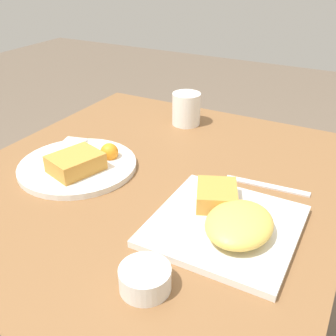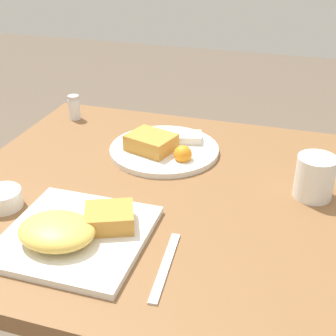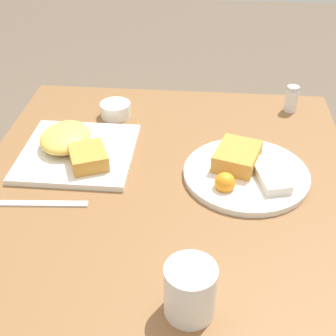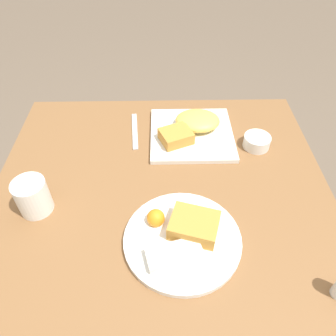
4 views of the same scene
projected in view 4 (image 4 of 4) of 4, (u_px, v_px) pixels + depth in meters
name	position (u px, v px, depth m)	size (l,w,h in m)	color
ground_plane	(164.00, 300.00, 1.41)	(8.00, 8.00, 0.00)	brown
dining_table	(162.00, 207.00, 0.96)	(0.92, 0.84, 0.74)	brown
plate_square_near	(192.00, 129.00, 1.04)	(0.26, 0.26, 0.06)	white
plate_oval_far	(183.00, 236.00, 0.76)	(0.28, 0.28, 0.05)	white
sauce_ramekin	(257.00, 141.00, 1.00)	(0.08, 0.08, 0.04)	white
butter_knife	(135.00, 131.00, 1.06)	(0.03, 0.18, 0.00)	silver
coffee_mug	(33.00, 197.00, 0.81)	(0.08, 0.08, 0.09)	white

